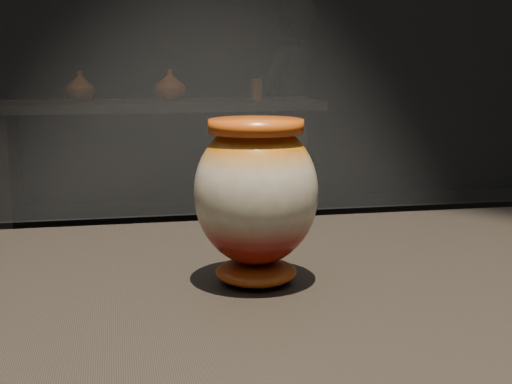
# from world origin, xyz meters

# --- Properties ---
(main_vase) EXTENTS (0.17, 0.17, 0.19)m
(main_vase) POSITION_xyz_m (0.01, 0.07, 1.01)
(main_vase) COLOR maroon
(main_vase) RESTS_ON display_plinth
(back_shelf) EXTENTS (2.00, 0.60, 0.90)m
(back_shelf) POSITION_xyz_m (0.08, 3.61, 0.64)
(back_shelf) COLOR black
(back_shelf) RESTS_ON ground
(back_vase_left) EXTENTS (0.18, 0.18, 0.18)m
(back_vase_left) POSITION_xyz_m (-0.34, 3.67, 0.99)
(back_vase_left) COLOR #904614
(back_vase_left) RESTS_ON back_shelf
(back_vase_mid) EXTENTS (0.21, 0.21, 0.18)m
(back_vase_mid) POSITION_xyz_m (0.19, 3.63, 0.99)
(back_vase_mid) COLOR maroon
(back_vase_mid) RESTS_ON back_shelf
(back_vase_right) EXTENTS (0.07, 0.07, 0.13)m
(back_vase_right) POSITION_xyz_m (0.71, 3.55, 0.96)
(back_vase_right) COLOR #904614
(back_vase_right) RESTS_ON back_shelf
(visitor) EXTENTS (0.67, 0.65, 1.54)m
(visitor) POSITION_xyz_m (1.06, 4.11, 0.77)
(visitor) COLOR black
(visitor) RESTS_ON ground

